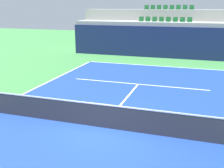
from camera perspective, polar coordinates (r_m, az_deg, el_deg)
ground_plane at (r=10.73m, az=-2.18°, el=-9.10°), size 80.00×80.00×0.00m
court_surface at (r=10.73m, az=-2.18°, el=-9.08°), size 11.00×24.00×0.01m
baseline_far at (r=21.80m, az=8.74°, el=3.80°), size 11.00×0.10×0.00m
service_line_far at (r=16.51m, az=5.51°, el=-0.03°), size 8.26×0.10×0.00m
centre_service_line at (r=13.55m, az=2.50°, el=-3.59°), size 0.10×6.40×0.00m
back_wall at (r=25.25m, az=10.33°, el=8.58°), size 17.02×0.30×2.80m
stands_tier_lower at (r=26.56m, az=10.77°, el=9.30°), size 17.02×2.40×3.16m
stands_tier_upper at (r=28.88m, az=11.47°, el=10.86°), size 17.02×2.40×4.24m
seating_row_lower at (r=26.52m, az=10.99°, el=12.98°), size 4.93×0.44×0.44m
seating_row_upper at (r=28.87m, az=11.75°, el=15.31°), size 4.93×0.44×0.44m
tennis_net at (r=10.52m, az=-2.21°, el=-6.59°), size 11.08×0.08×1.07m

